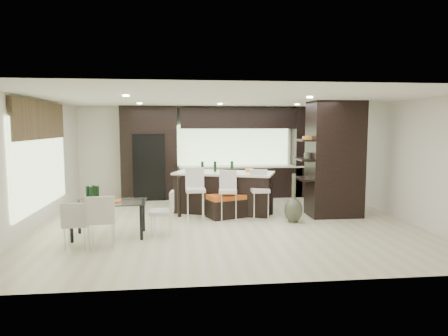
{
  "coord_description": "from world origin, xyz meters",
  "views": [
    {
      "loc": [
        -1.02,
        -8.61,
        2.12
      ],
      "look_at": [
        0.0,
        0.6,
        1.15
      ],
      "focal_mm": 32.0,
      "sensor_mm": 36.0,
      "label": 1
    }
  ],
  "objects": [
    {
      "name": "chair_near",
      "position": [
        -2.39,
        -1.6,
        0.44
      ],
      "size": [
        0.51,
        0.51,
        0.88
      ],
      "primitive_type": "cube",
      "rotation": [
        0.0,
        0.0,
        0.09
      ],
      "color": "beige",
      "rests_on": "ground"
    },
    {
      "name": "partition_column",
      "position": [
        2.6,
        0.4,
        1.35
      ],
      "size": [
        1.2,
        0.8,
        2.7
      ],
      "primitive_type": "cube",
      "color": "black",
      "rests_on": "ground"
    },
    {
      "name": "floor_vase",
      "position": [
        1.46,
        -0.16,
        0.54
      ],
      "size": [
        0.42,
        0.42,
        1.08
      ],
      "primitive_type": null,
      "rotation": [
        0.0,
        0.0,
        0.06
      ],
      "color": "#3E4431",
      "rests_on": "ground"
    },
    {
      "name": "left_wall",
      "position": [
        -4.0,
        0.0,
        1.35
      ],
      "size": [
        0.02,
        7.0,
        2.7
      ],
      "primitive_type": "cube",
      "color": "silver",
      "rests_on": "ground"
    },
    {
      "name": "stone_accent",
      "position": [
        -3.93,
        0.2,
        2.25
      ],
      "size": [
        0.08,
        3.0,
        0.8
      ],
      "primitive_type": "cube",
      "color": "brown",
      "rests_on": "left_wall"
    },
    {
      "name": "window_left",
      "position": [
        -3.96,
        0.2,
        1.35
      ],
      "size": [
        0.04,
        3.2,
        1.9
      ],
      "primitive_type": "cube",
      "color": "#B2D199",
      "rests_on": "left_wall"
    },
    {
      "name": "back_cabinetry",
      "position": [
        0.5,
        3.17,
        1.35
      ],
      "size": [
        6.8,
        0.68,
        2.7
      ],
      "primitive_type": "cube",
      "color": "black",
      "rests_on": "ground"
    },
    {
      "name": "ceiling_spots",
      "position": [
        0.0,
        0.25,
        2.68
      ],
      "size": [
        4.0,
        3.0,
        0.02
      ],
      "primitive_type": "cube",
      "color": "white",
      "rests_on": "ceiling"
    },
    {
      "name": "window_back",
      "position": [
        0.6,
        3.46,
        1.55
      ],
      "size": [
        3.4,
        0.04,
        1.2
      ],
      "primitive_type": "cube",
      "color": "#B2D199",
      "rests_on": "back_wall"
    },
    {
      "name": "kitchen_island",
      "position": [
        0.05,
        1.08,
        0.5
      ],
      "size": [
        2.61,
        1.79,
        1.0
      ],
      "primitive_type": "cube",
      "rotation": [
        0.0,
        0.0,
        -0.35
      ],
      "color": "black",
      "rests_on": "ground"
    },
    {
      "name": "dining_table",
      "position": [
        -2.39,
        -0.89,
        0.34
      ],
      "size": [
        1.43,
        0.83,
        0.68
      ],
      "primitive_type": "cube",
      "rotation": [
        0.0,
        0.0,
        0.03
      ],
      "color": "white",
      "rests_on": "ground"
    },
    {
      "name": "ground",
      "position": [
        0.0,
        0.0,
        0.0
      ],
      "size": [
        8.0,
        8.0,
        0.0
      ],
      "primitive_type": "plane",
      "color": "beige",
      "rests_on": "ground"
    },
    {
      "name": "stool_right",
      "position": [
        0.79,
        0.26,
        0.46
      ],
      "size": [
        0.41,
        0.41,
        0.91
      ],
      "primitive_type": "cube",
      "rotation": [
        0.0,
        0.0,
        -0.01
      ],
      "color": "beige",
      "rests_on": "ground"
    },
    {
      "name": "refrigerator",
      "position": [
        -1.9,
        3.12,
        0.95
      ],
      "size": [
        0.9,
        0.68,
        1.9
      ],
      "primitive_type": "cube",
      "color": "black",
      "rests_on": "ground"
    },
    {
      "name": "stool_left",
      "position": [
        -0.69,
        0.25,
        0.48
      ],
      "size": [
        0.44,
        0.44,
        0.96
      ],
      "primitive_type": "cube",
      "rotation": [
        0.0,
        0.0,
        0.03
      ],
      "color": "beige",
      "rests_on": "ground"
    },
    {
      "name": "chair_end",
      "position": [
        -1.39,
        -0.89,
        0.4
      ],
      "size": [
        0.47,
        0.47,
        0.8
      ],
      "primitive_type": "cube",
      "rotation": [
        0.0,
        0.0,
        1.47
      ],
      "color": "beige",
      "rests_on": "ground"
    },
    {
      "name": "ceiling",
      "position": [
        0.0,
        0.0,
        2.7
      ],
      "size": [
        8.0,
        7.0,
        0.02
      ],
      "primitive_type": "cube",
      "color": "white",
      "rests_on": "ground"
    },
    {
      "name": "stool_mid",
      "position": [
        0.05,
        0.26,
        0.45
      ],
      "size": [
        0.45,
        0.45,
        0.9
      ],
      "primitive_type": "cube",
      "rotation": [
        0.0,
        0.0,
        -0.12
      ],
      "color": "beige",
      "rests_on": "ground"
    },
    {
      "name": "back_wall",
      "position": [
        0.0,
        3.5,
        1.35
      ],
      "size": [
        8.0,
        0.02,
        2.7
      ],
      "primitive_type": "cube",
      "color": "silver",
      "rests_on": "ground"
    },
    {
      "name": "right_wall",
      "position": [
        4.0,
        0.0,
        1.35
      ],
      "size": [
        0.02,
        7.0,
        2.7
      ],
      "primitive_type": "cube",
      "color": "silver",
      "rests_on": "ground"
    },
    {
      "name": "chair_far",
      "position": [
        -2.83,
        -1.57,
        0.38
      ],
      "size": [
        0.43,
        0.43,
        0.77
      ],
      "primitive_type": "cube",
      "rotation": [
        0.0,
        0.0,
        0.03
      ],
      "color": "beige",
      "rests_on": "ground"
    },
    {
      "name": "bench",
      "position": [
        0.3,
        0.6,
        0.27
      ],
      "size": [
        1.49,
        1.0,
        0.53
      ],
      "primitive_type": "cube",
      "rotation": [
        0.0,
        0.0,
        0.36
      ],
      "color": "black",
      "rests_on": "ground"
    }
  ]
}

